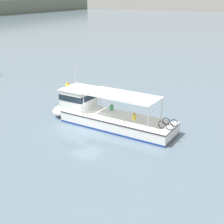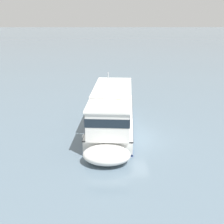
{
  "view_description": "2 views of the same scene",
  "coord_description": "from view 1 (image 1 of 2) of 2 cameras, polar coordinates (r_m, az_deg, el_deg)",
  "views": [
    {
      "loc": [
        -22.98,
        -14.78,
        11.66
      ],
      "look_at": [
        1.44,
        -1.91,
        1.4
      ],
      "focal_mm": 51.46,
      "sensor_mm": 36.0,
      "label": 1
    },
    {
      "loc": [
        1.73,
        19.31,
        8.62
      ],
      "look_at": [
        1.44,
        -1.91,
        1.4
      ],
      "focal_mm": 45.92,
      "sensor_mm": 36.0,
      "label": 2
    }
  ],
  "objects": [
    {
      "name": "ferry_main",
      "position": [
        30.1,
        -1.64,
        -0.33
      ],
      "size": [
        4.21,
        12.99,
        5.32
      ],
      "color": "white",
      "rests_on": "ground"
    },
    {
      "name": "channel_buoy",
      "position": [
        40.67,
        -7.83,
        4.37
      ],
      "size": [
        0.7,
        0.7,
        1.4
      ],
      "color": "gold",
      "rests_on": "ground"
    },
    {
      "name": "ground_plane",
      "position": [
        29.7,
        -4.57,
        -2.79
      ],
      "size": [
        400.0,
        400.0,
        0.0
      ],
      "primitive_type": "plane",
      "color": "slate"
    }
  ]
}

